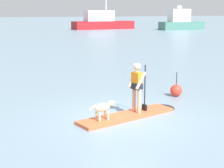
% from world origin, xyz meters
% --- Properties ---
extents(ground_plane, '(400.00, 400.00, 0.00)m').
position_xyz_m(ground_plane, '(0.00, 0.00, 0.00)').
color(ground_plane, slate).
extents(paddleboard, '(3.76, 1.31, 0.10)m').
position_xyz_m(paddleboard, '(0.23, 0.04, 0.05)').
color(paddleboard, '#E55933').
rests_on(paddleboard, ground_plane).
extents(person_paddler, '(0.64, 0.53, 1.60)m').
position_xyz_m(person_paddler, '(0.41, 0.06, 1.03)').
color(person_paddler, tan).
rests_on(person_paddler, paddleboard).
extents(dog, '(0.99, 0.30, 0.56)m').
position_xyz_m(dog, '(-0.89, -0.14, 0.47)').
color(dog, '#CCB78C').
rests_on(dog, paddleboard).
extents(moored_boat_outer, '(12.00, 3.70, 10.85)m').
position_xyz_m(moored_boat_outer, '(24.50, 50.84, 1.31)').
color(moored_boat_outer, maroon).
rests_on(moored_boat_outer, ground_plane).
extents(moored_boat_far_starboard, '(8.52, 3.81, 4.41)m').
position_xyz_m(moored_boat_far_starboard, '(36.28, 41.96, 1.41)').
color(moored_boat_far_starboard, '#3F7266').
rests_on(moored_boat_far_starboard, ground_plane).
extents(marker_buoy, '(0.47, 0.47, 0.97)m').
position_xyz_m(marker_buoy, '(3.15, 1.50, 0.24)').
color(marker_buoy, red).
rests_on(marker_buoy, ground_plane).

